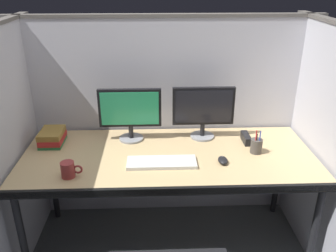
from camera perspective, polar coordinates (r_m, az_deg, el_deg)
name	(u,v)px	position (r m, az deg, el deg)	size (l,w,h in m)	color
cubicle_partition_rear	(166,121)	(2.68, -0.34, 0.88)	(2.21, 0.06, 1.57)	silver
cubicle_partition_left	(7,158)	(2.37, -24.75, -4.76)	(0.06, 1.41, 1.57)	silver
cubicle_partition_right	(326,152)	(2.44, 24.29, -3.86)	(0.06, 1.41, 1.57)	silver
desk	(168,162)	(2.31, 0.06, -5.83)	(1.90, 0.80, 0.74)	tan
monitor_left	(130,111)	(2.42, -6.19, 2.43)	(0.43, 0.17, 0.37)	gray
monitor_right	(203,109)	(2.45, 5.76, 2.74)	(0.43, 0.17, 0.37)	gray
keyboard_main	(162,162)	(2.18, -1.04, -5.95)	(0.43, 0.15, 0.02)	silver
computer_mouse	(223,160)	(2.22, 8.90, -5.53)	(0.06, 0.10, 0.04)	black
coffee_mug	(68,170)	(2.12, -15.89, -6.83)	(0.13, 0.08, 0.09)	#993333
pen_cup	(256,146)	(2.37, 14.17, -3.16)	(0.08, 0.08, 0.17)	#4C4742
book_stack	(52,137)	(2.54, -18.31, -1.74)	(0.15, 0.22, 0.10)	#26723F
red_stapler	(246,138)	(2.51, 12.56, -1.95)	(0.04, 0.15, 0.06)	black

